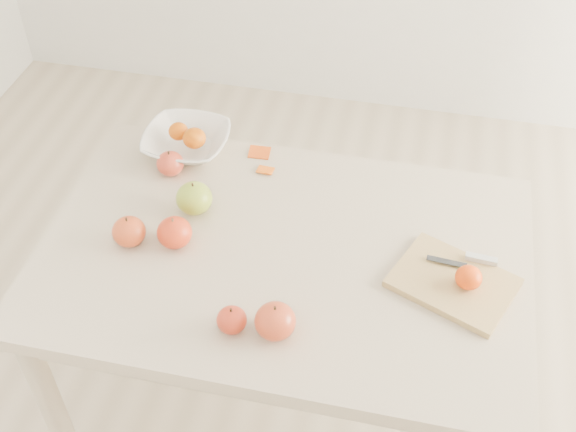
# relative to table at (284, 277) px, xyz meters

# --- Properties ---
(ground) EXTENTS (3.50, 3.50, 0.00)m
(ground) POSITION_rel_table_xyz_m (0.00, 0.00, -0.65)
(ground) COLOR #C6B293
(ground) RESTS_ON ground
(table) EXTENTS (1.20, 0.80, 0.75)m
(table) POSITION_rel_table_xyz_m (0.00, 0.00, 0.00)
(table) COLOR beige
(table) RESTS_ON ground
(cutting_board) EXTENTS (0.32, 0.29, 0.02)m
(cutting_board) POSITION_rel_table_xyz_m (0.41, -0.02, 0.11)
(cutting_board) COLOR tan
(cutting_board) RESTS_ON table
(board_tangerine) EXTENTS (0.06, 0.06, 0.05)m
(board_tangerine) POSITION_rel_table_xyz_m (0.44, -0.03, 0.14)
(board_tangerine) COLOR #E64108
(board_tangerine) RESTS_ON cutting_board
(fruit_bowl) EXTENTS (0.24, 0.24, 0.06)m
(fruit_bowl) POSITION_rel_table_xyz_m (-0.35, 0.32, 0.13)
(fruit_bowl) COLOR white
(fruit_bowl) RESTS_ON table
(bowl_tangerine_near) EXTENTS (0.06, 0.06, 0.05)m
(bowl_tangerine_near) POSITION_rel_table_xyz_m (-0.38, 0.33, 0.15)
(bowl_tangerine_near) COLOR #D15A07
(bowl_tangerine_near) RESTS_ON fruit_bowl
(bowl_tangerine_far) EXTENTS (0.06, 0.06, 0.06)m
(bowl_tangerine_far) POSITION_rel_table_xyz_m (-0.32, 0.31, 0.16)
(bowl_tangerine_far) COLOR #D05907
(bowl_tangerine_far) RESTS_ON fruit_bowl
(orange_peel_a) EXTENTS (0.06, 0.05, 0.01)m
(orange_peel_a) POSITION_rel_table_xyz_m (-0.15, 0.35, 0.10)
(orange_peel_a) COLOR #CA460E
(orange_peel_a) RESTS_ON table
(orange_peel_b) EXTENTS (0.05, 0.04, 0.01)m
(orange_peel_b) POSITION_rel_table_xyz_m (-0.12, 0.28, 0.10)
(orange_peel_b) COLOR orange
(orange_peel_b) RESTS_ON table
(paring_knife) EXTENTS (0.17, 0.05, 0.01)m
(paring_knife) POSITION_rel_table_xyz_m (0.46, 0.05, 0.12)
(paring_knife) COLOR silver
(paring_knife) RESTS_ON cutting_board
(apple_green) EXTENTS (0.09, 0.09, 0.08)m
(apple_green) POSITION_rel_table_xyz_m (-0.26, 0.09, 0.14)
(apple_green) COLOR olive
(apple_green) RESTS_ON table
(apple_red_e) EXTENTS (0.07, 0.07, 0.06)m
(apple_red_e) POSITION_rel_table_xyz_m (-0.06, -0.26, 0.13)
(apple_red_e) COLOR maroon
(apple_red_e) RESTS_ON table
(apple_red_d) EXTENTS (0.08, 0.08, 0.07)m
(apple_red_d) POSITION_rel_table_xyz_m (-0.38, -0.05, 0.14)
(apple_red_d) COLOR #970607
(apple_red_d) RESTS_ON table
(apple_red_b) EXTENTS (0.09, 0.09, 0.08)m
(apple_red_b) POSITION_rel_table_xyz_m (-0.27, -0.04, 0.14)
(apple_red_b) COLOR #A01A12
(apple_red_b) RESTS_ON table
(apple_red_c) EXTENTS (0.09, 0.09, 0.08)m
(apple_red_c) POSITION_rel_table_xyz_m (0.04, -0.25, 0.14)
(apple_red_c) COLOR maroon
(apple_red_c) RESTS_ON table
(apple_red_a) EXTENTS (0.07, 0.07, 0.07)m
(apple_red_a) POSITION_rel_table_xyz_m (-0.37, 0.22, 0.13)
(apple_red_a) COLOR #A8211B
(apple_red_a) RESTS_ON table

